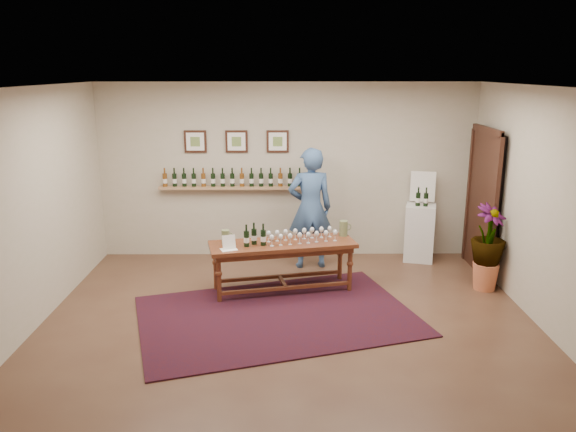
{
  "coord_description": "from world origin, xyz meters",
  "views": [
    {
      "loc": [
        -0.06,
        -6.39,
        2.99
      ],
      "look_at": [
        0.0,
        0.8,
        1.1
      ],
      "focal_mm": 35.0,
      "sensor_mm": 36.0,
      "label": 1
    }
  ],
  "objects_px": {
    "display_pedestal": "(420,232)",
    "potted_plant": "(488,248)",
    "person": "(310,208)",
    "tasting_table": "(283,250)"
  },
  "relations": [
    {
      "from": "potted_plant",
      "to": "display_pedestal",
      "type": "bearing_deg",
      "value": 116.44
    },
    {
      "from": "tasting_table",
      "to": "display_pedestal",
      "type": "height_order",
      "value": "display_pedestal"
    },
    {
      "from": "person",
      "to": "display_pedestal",
      "type": "bearing_deg",
      "value": -177.95
    },
    {
      "from": "display_pedestal",
      "to": "potted_plant",
      "type": "distance_m",
      "value": 1.43
    },
    {
      "from": "tasting_table",
      "to": "person",
      "type": "distance_m",
      "value": 1.13
    },
    {
      "from": "tasting_table",
      "to": "display_pedestal",
      "type": "distance_m",
      "value": 2.56
    },
    {
      "from": "display_pedestal",
      "to": "potted_plant",
      "type": "xyz_separation_m",
      "value": [
        0.63,
        -1.27,
        0.16
      ]
    },
    {
      "from": "tasting_table",
      "to": "potted_plant",
      "type": "xyz_separation_m",
      "value": [
        2.82,
        0.04,
        0.01
      ]
    },
    {
      "from": "tasting_table",
      "to": "potted_plant",
      "type": "height_order",
      "value": "potted_plant"
    },
    {
      "from": "display_pedestal",
      "to": "potted_plant",
      "type": "bearing_deg",
      "value": -63.56
    }
  ]
}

